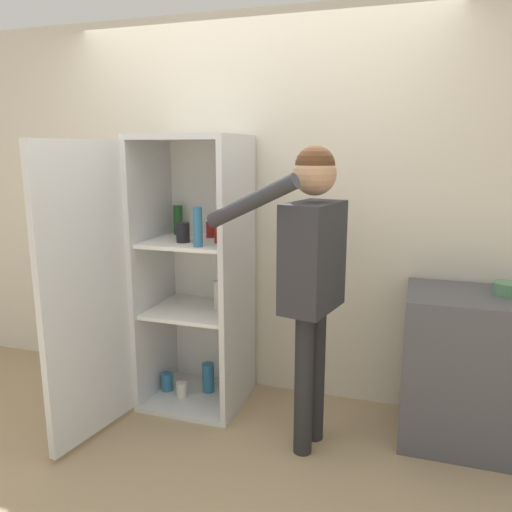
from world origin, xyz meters
name	(u,v)px	position (x,y,z in m)	size (l,w,h in m)	color
ground_plane	(200,458)	(0.00, 0.00, 0.00)	(12.00, 12.00, 0.00)	tan
wall_back	(255,210)	(0.00, 0.98, 1.27)	(7.00, 0.06, 2.55)	beige
refrigerator	(176,277)	(-0.39, 0.54, 0.88)	(0.78, 1.23, 1.77)	silver
person	(311,260)	(0.54, 0.32, 1.10)	(0.71, 0.53, 1.70)	#262628
counter	(474,370)	(1.43, 0.65, 0.45)	(0.78, 0.56, 0.89)	#4C4C51
bowl	(506,289)	(1.56, 0.70, 0.93)	(0.14, 0.14, 0.07)	#517F5B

